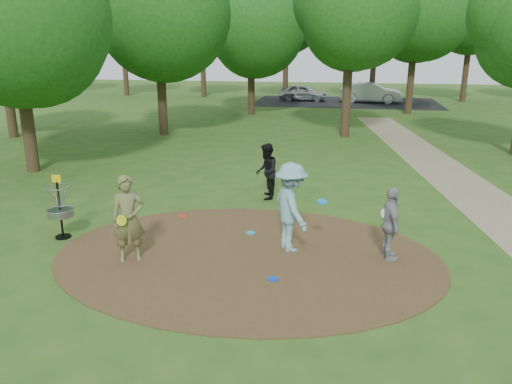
# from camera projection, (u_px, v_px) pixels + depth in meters

# --- Properties ---
(ground) EXTENTS (100.00, 100.00, 0.00)m
(ground) POSITION_uv_depth(u_px,v_px,m) (246.00, 256.00, 10.82)
(ground) COLOR #2D5119
(ground) RESTS_ON ground
(dirt_clearing) EXTENTS (8.40, 8.40, 0.02)m
(dirt_clearing) POSITION_uv_depth(u_px,v_px,m) (246.00, 256.00, 10.82)
(dirt_clearing) COLOR #47301C
(dirt_clearing) RESTS_ON ground
(parking_lot) EXTENTS (14.00, 8.00, 0.01)m
(parking_lot) POSITION_uv_depth(u_px,v_px,m) (346.00, 102.00, 38.78)
(parking_lot) COLOR black
(parking_lot) RESTS_ON ground
(player_observer_with_disc) EXTENTS (0.80, 0.68, 1.86)m
(player_observer_with_disc) POSITION_uv_depth(u_px,v_px,m) (128.00, 219.00, 10.36)
(player_observer_with_disc) COLOR olive
(player_observer_with_disc) RESTS_ON ground
(player_throwing_with_disc) EXTENTS (1.45, 1.48, 1.99)m
(player_throwing_with_disc) POSITION_uv_depth(u_px,v_px,m) (291.00, 207.00, 10.89)
(player_throwing_with_disc) COLOR #7CAEB9
(player_throwing_with_disc) RESTS_ON ground
(player_walking_with_disc) EXTENTS (0.69, 0.85, 1.65)m
(player_walking_with_disc) POSITION_uv_depth(u_px,v_px,m) (266.00, 171.00, 14.59)
(player_walking_with_disc) COLOR black
(player_walking_with_disc) RESTS_ON ground
(player_waiting_with_disc) EXTENTS (0.57, 1.00, 1.60)m
(player_waiting_with_disc) POSITION_uv_depth(u_px,v_px,m) (391.00, 224.00, 10.43)
(player_waiting_with_disc) COLOR #949497
(player_waiting_with_disc) RESTS_ON ground
(disc_ground_cyan) EXTENTS (0.22, 0.22, 0.02)m
(disc_ground_cyan) POSITION_uv_depth(u_px,v_px,m) (251.00, 233.00, 12.07)
(disc_ground_cyan) COLOR #1BA3DD
(disc_ground_cyan) RESTS_ON dirt_clearing
(disc_ground_blue) EXTENTS (0.22, 0.22, 0.02)m
(disc_ground_blue) POSITION_uv_depth(u_px,v_px,m) (273.00, 279.00, 9.71)
(disc_ground_blue) COLOR blue
(disc_ground_blue) RESTS_ON dirt_clearing
(disc_ground_red) EXTENTS (0.22, 0.22, 0.02)m
(disc_ground_red) POSITION_uv_depth(u_px,v_px,m) (182.00, 216.00, 13.23)
(disc_ground_red) COLOR red
(disc_ground_red) RESTS_ON dirt_clearing
(car_left) EXTENTS (3.88, 1.78, 1.29)m
(car_left) POSITION_uv_depth(u_px,v_px,m) (303.00, 93.00, 39.54)
(car_left) COLOR #A7AAAF
(car_left) RESTS_ON ground
(car_right) EXTENTS (4.76, 1.96, 1.53)m
(car_right) POSITION_uv_depth(u_px,v_px,m) (371.00, 93.00, 38.12)
(car_right) COLOR #ACB1B4
(car_right) RESTS_ON ground
(disc_golf_basket) EXTENTS (0.63, 0.63, 1.54)m
(disc_golf_basket) POSITION_uv_depth(u_px,v_px,m) (59.00, 202.00, 11.60)
(disc_golf_basket) COLOR black
(disc_golf_basket) RESTS_ON ground
(tree_ring) EXTENTS (37.08, 45.21, 8.87)m
(tree_ring) POSITION_uv_depth(u_px,v_px,m) (317.00, 21.00, 18.28)
(tree_ring) COLOR #332316
(tree_ring) RESTS_ON ground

